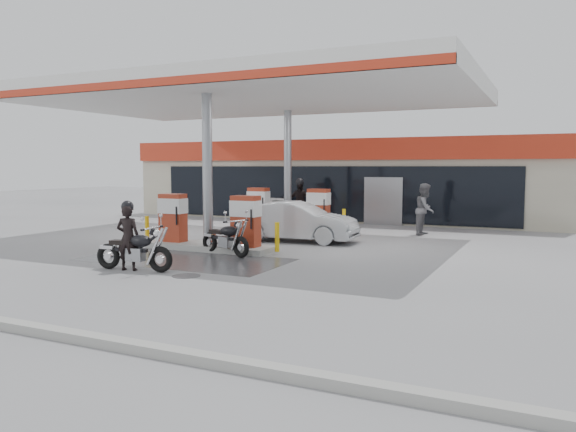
# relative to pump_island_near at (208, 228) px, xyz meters

# --- Properties ---
(ground) EXTENTS (90.00, 90.00, 0.00)m
(ground) POSITION_rel_pump_island_near_xyz_m (0.00, -2.00, -0.71)
(ground) COLOR gray
(ground) RESTS_ON ground
(wet_patch) EXTENTS (6.00, 3.00, 0.00)m
(wet_patch) POSITION_rel_pump_island_near_xyz_m (0.50, -2.00, -0.71)
(wet_patch) COLOR #4C4C4F
(wet_patch) RESTS_ON ground
(drain_cover) EXTENTS (0.70, 0.70, 0.01)m
(drain_cover) POSITION_rel_pump_island_near_xyz_m (2.00, -4.00, -0.71)
(drain_cover) COLOR #38383A
(drain_cover) RESTS_ON ground
(store_building) EXTENTS (22.00, 8.22, 4.00)m
(store_building) POSITION_rel_pump_island_near_xyz_m (0.01, 13.94, 1.30)
(store_building) COLOR beige
(store_building) RESTS_ON ground
(canopy) EXTENTS (16.00, 10.02, 5.51)m
(canopy) POSITION_rel_pump_island_near_xyz_m (0.00, 3.00, 4.56)
(canopy) COLOR silver
(canopy) RESTS_ON ground
(pump_island_near) EXTENTS (5.14, 1.30, 1.78)m
(pump_island_near) POSITION_rel_pump_island_near_xyz_m (0.00, 0.00, 0.00)
(pump_island_near) COLOR #9E9E99
(pump_island_near) RESTS_ON ground
(pump_island_far) EXTENTS (5.14, 1.30, 1.78)m
(pump_island_far) POSITION_rel_pump_island_near_xyz_m (0.00, 6.00, 0.00)
(pump_island_far) COLOR #9E9E99
(pump_island_far) RESTS_ON ground
(main_motorcycle) EXTENTS (2.24, 0.86, 1.15)m
(main_motorcycle) POSITION_rel_pump_island_near_xyz_m (0.41, -3.99, -0.20)
(main_motorcycle) COLOR black
(main_motorcycle) RESTS_ON ground
(biker_main) EXTENTS (0.71, 0.55, 1.71)m
(biker_main) POSITION_rel_pump_island_near_xyz_m (0.21, -4.02, 0.14)
(biker_main) COLOR black
(biker_main) RESTS_ON ground
(parked_motorcycle) EXTENTS (2.07, 1.07, 1.10)m
(parked_motorcycle) POSITION_rel_pump_island_near_xyz_m (1.17, -0.81, -0.22)
(parked_motorcycle) COLOR black
(parked_motorcycle) RESTS_ON ground
(sedan_white) EXTENTS (4.00, 2.22, 1.29)m
(sedan_white) POSITION_rel_pump_island_near_xyz_m (-1.71, 8.88, -0.07)
(sedan_white) COLOR silver
(sedan_white) RESTS_ON ground
(attendant) EXTENTS (0.83, 1.03, 2.03)m
(attendant) POSITION_rel_pump_island_near_xyz_m (5.53, 7.00, 0.30)
(attendant) COLOR #5D5C62
(attendant) RESTS_ON ground
(hatchback_silver) EXTENTS (4.46, 1.86, 1.44)m
(hatchback_silver) POSITION_rel_pump_island_near_xyz_m (1.79, 2.98, 0.01)
(hatchback_silver) COLOR #B3B7BB
(hatchback_silver) RESTS_ON ground
(parked_car_left) EXTENTS (4.84, 3.30, 1.30)m
(parked_car_left) POSITION_rel_pump_island_near_xyz_m (-7.55, 12.00, -0.06)
(parked_car_left) COLOR #96999E
(parked_car_left) RESTS_ON ground
(parked_car_right) EXTENTS (4.80, 3.62, 1.21)m
(parked_car_right) POSITION_rel_pump_island_near_xyz_m (8.74, 12.00, -0.10)
(parked_car_right) COLOR #181E52
(parked_car_right) RESTS_ON ground
(biker_walking) EXTENTS (1.24, 0.67, 2.02)m
(biker_walking) POSITION_rel_pump_island_near_xyz_m (-0.44, 8.20, 0.30)
(biker_walking) COLOR black
(biker_walking) RESTS_ON ground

